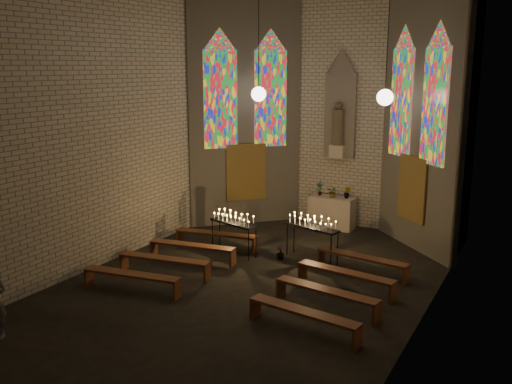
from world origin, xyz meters
TOP-DOWN VIEW (x-y plane):
  - floor at (0.00, 0.00)m, footprint 12.00×12.00m
  - room at (-0.00, 3.37)m, footprint 8.22×12.43m
  - altar at (0.00, 5.45)m, footprint 1.40×0.60m
  - flower_vase_left at (-0.44, 5.48)m, footprint 0.25×0.21m
  - flower_vase_center at (0.04, 5.39)m, footprint 0.39×0.36m
  - flower_vase_right at (0.47, 5.49)m, footprint 0.23×0.19m
  - aisle_flower_pot at (-0.12, 1.98)m, footprint 0.28×0.28m
  - votive_stand_left at (-1.45, 1.80)m, footprint 1.54×0.74m
  - votive_stand_right at (0.63, 2.33)m, footprint 1.59×0.76m
  - pew_left_0 at (-2.11, 1.98)m, footprint 2.38×0.67m
  - pew_right_0 at (2.11, 1.98)m, footprint 2.38×0.67m
  - pew_left_1 at (-2.11, 0.78)m, footprint 2.38×0.67m
  - pew_right_1 at (2.11, 0.78)m, footprint 2.38×0.67m
  - pew_left_2 at (-2.11, -0.42)m, footprint 2.38×0.67m
  - pew_right_2 at (2.11, -0.42)m, footprint 2.38×0.67m
  - pew_left_3 at (-2.11, -1.62)m, footprint 2.38×0.67m
  - pew_right_3 at (2.11, -1.62)m, footprint 2.38×0.67m

SIDE VIEW (x-z plane):
  - floor at x=0.00m, z-range 0.00..0.00m
  - aisle_flower_pot at x=-0.12m, z-range 0.00..0.38m
  - pew_left_0 at x=-2.11m, z-range 0.14..0.59m
  - pew_right_0 at x=2.11m, z-range 0.14..0.59m
  - pew_left_1 at x=-2.11m, z-range 0.14..0.59m
  - pew_right_1 at x=2.11m, z-range 0.14..0.59m
  - pew_left_2 at x=-2.11m, z-range 0.14..0.59m
  - pew_right_2 at x=2.11m, z-range 0.14..0.59m
  - pew_left_3 at x=-2.11m, z-range 0.14..0.59m
  - pew_right_3 at x=2.11m, z-range 0.14..0.59m
  - altar at x=0.00m, z-range 0.00..1.00m
  - votive_stand_left at x=-1.45m, z-range 0.39..1.50m
  - votive_stand_right at x=0.63m, z-range 0.41..1.54m
  - flower_vase_center at x=0.04m, z-range 1.00..1.36m
  - flower_vase_right at x=0.47m, z-range 1.00..1.39m
  - flower_vase_left at x=-0.44m, z-range 1.00..1.41m
  - room at x=0.00m, z-range 0.21..7.22m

